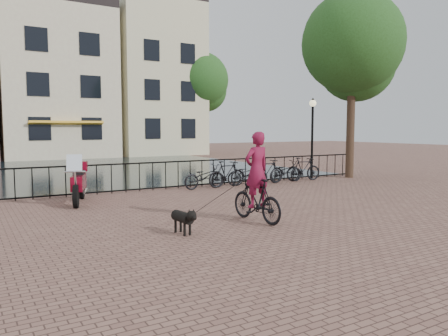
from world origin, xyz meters
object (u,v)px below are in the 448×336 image
lamp_post (312,125)px  dog (183,221)px  motorcycle (79,177)px  cyclist (257,182)px

lamp_post → dog: size_ratio=3.96×
lamp_post → motorcycle: bearing=-174.3°
cyclist → motorcycle: bearing=-61.8°
cyclist → dog: 2.16m
cyclist → motorcycle: size_ratio=1.13×
lamp_post → dog: bearing=-146.3°
lamp_post → motorcycle: (-10.10, -1.01, -1.61)m
lamp_post → dog: 11.12m
dog → motorcycle: (-1.01, 5.04, 0.48)m
dog → motorcycle: 5.16m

